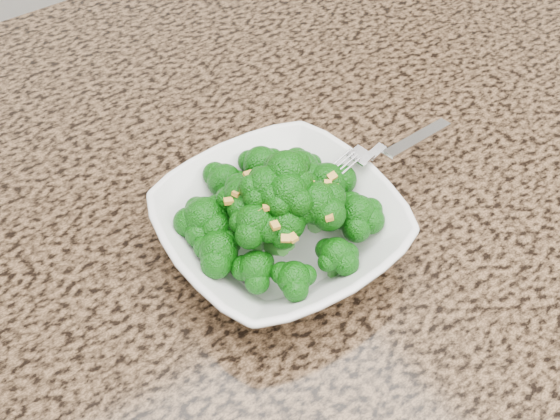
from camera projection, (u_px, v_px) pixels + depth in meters
granite_counter at (287, 269)px, 0.64m from camera, size 1.64×1.04×0.03m
bowl at (280, 228)px, 0.62m from camera, size 0.21×0.21×0.05m
broccoli_pile at (280, 182)px, 0.58m from camera, size 0.18×0.18×0.07m
garlic_topping at (280, 150)px, 0.55m from camera, size 0.11×0.11×0.01m
fork at (379, 150)px, 0.65m from camera, size 0.17×0.06×0.01m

